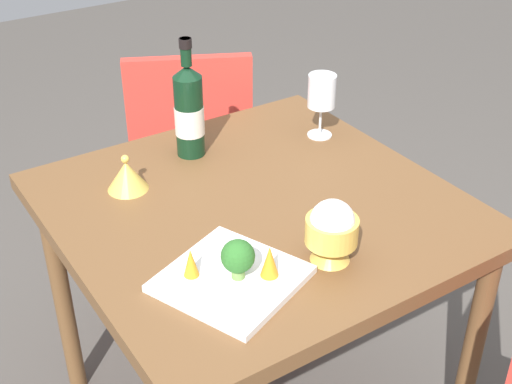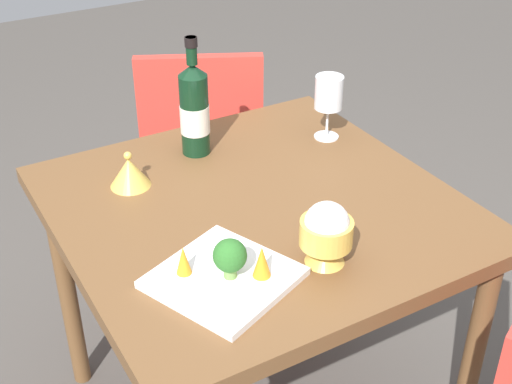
{
  "view_description": "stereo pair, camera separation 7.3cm",
  "coord_description": "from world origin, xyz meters",
  "views": [
    {
      "loc": [
        0.76,
        1.16,
        1.62
      ],
      "look_at": [
        0.0,
        0.0,
        0.76
      ],
      "focal_mm": 49.08,
      "sensor_mm": 36.0,
      "label": 1
    },
    {
      "loc": [
        0.69,
        1.2,
        1.62
      ],
      "look_at": [
        0.0,
        0.0,
        0.76
      ],
      "focal_mm": 49.08,
      "sensor_mm": 36.0,
      "label": 2
    }
  ],
  "objects": [
    {
      "name": "serving_plate",
      "position": [
        0.2,
        0.22,
        0.74
      ],
      "size": [
        0.33,
        0.33,
        0.02
      ],
      "rotation": [
        0.0,
        0.0,
        0.39
      ],
      "color": "white",
      "rests_on": "dining_table"
    },
    {
      "name": "chair_by_wall",
      "position": [
        -0.2,
        -0.72,
        0.53
      ],
      "size": [
        0.54,
        0.54,
        0.85
      ],
      "rotation": [
        0.0,
        0.0,
        2.69
      ],
      "color": "red",
      "rests_on": "ground_plane"
    },
    {
      "name": "wine_glass",
      "position": [
        -0.34,
        -0.19,
        0.86
      ],
      "size": [
        0.08,
        0.08,
        0.18
      ],
      "color": "white",
      "rests_on": "dining_table"
    },
    {
      "name": "wine_bottle",
      "position": [
        0.01,
        -0.3,
        0.86
      ],
      "size": [
        0.08,
        0.08,
        0.32
      ],
      "color": "black",
      "rests_on": "dining_table"
    },
    {
      "name": "broccoli_floret",
      "position": [
        0.19,
        0.23,
        0.8
      ],
      "size": [
        0.07,
        0.07,
        0.09
      ],
      "color": "#729E4C",
      "rests_on": "serving_plate"
    },
    {
      "name": "rice_bowl",
      "position": [
        -0.01,
        0.27,
        0.81
      ],
      "size": [
        0.11,
        0.11,
        0.14
      ],
      "color": "gold",
      "rests_on": "dining_table"
    },
    {
      "name": "carrot_garnish_left",
      "position": [
        0.14,
        0.26,
        0.78
      ],
      "size": [
        0.04,
        0.04,
        0.07
      ],
      "color": "orange",
      "rests_on": "serving_plate"
    },
    {
      "name": "carrot_garnish_right",
      "position": [
        0.27,
        0.17,
        0.78
      ],
      "size": [
        0.03,
        0.03,
        0.06
      ],
      "color": "orange",
      "rests_on": "serving_plate"
    },
    {
      "name": "rice_bowl_lid",
      "position": [
        0.23,
        -0.22,
        0.77
      ],
      "size": [
        0.1,
        0.1,
        0.09
      ],
      "color": "gold",
      "rests_on": "dining_table"
    },
    {
      "name": "dining_table",
      "position": [
        0.0,
        0.0,
        0.65
      ],
      "size": [
        0.9,
        0.9,
        0.73
      ],
      "color": "brown",
      "rests_on": "ground_plane"
    }
  ]
}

